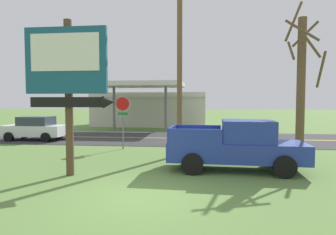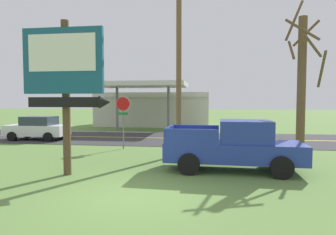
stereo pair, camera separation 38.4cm
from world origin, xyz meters
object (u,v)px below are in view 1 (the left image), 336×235
motel_sign (68,74)px  gas_station (150,108)px  utility_pole (180,54)px  pickup_blue_parked_on_lawn (237,146)px  car_white_near_lane (35,128)px  stop_sign (123,113)px  bare_tree (301,82)px

motel_sign → gas_station: size_ratio=0.47×
utility_pole → pickup_blue_parked_on_lawn: size_ratio=1.77×
utility_pole → car_white_near_lane: bearing=156.5°
pickup_blue_parked_on_lawn → motel_sign: bearing=-165.1°
stop_sign → bare_tree: bare_tree is taller
pickup_blue_parked_on_lawn → stop_sign: bearing=142.4°
pickup_blue_parked_on_lawn → car_white_near_lane: (-12.80, 7.38, -0.13)m
stop_sign → gas_station: 15.91m
car_white_near_lane → pickup_blue_parked_on_lawn: bearing=-30.0°
stop_sign → utility_pole: 4.71m
utility_pole → motel_sign: bearing=-128.6°
motel_sign → utility_pole: 5.92m
stop_sign → utility_pole: bearing=-25.2°
gas_station → car_white_near_lane: 14.21m
utility_pole → pickup_blue_parked_on_lawn: 5.55m
bare_tree → car_white_near_lane: 16.94m
gas_station → car_white_near_lane: gas_station is taller
motel_sign → bare_tree: bearing=27.5°
gas_station → pickup_blue_parked_on_lawn: size_ratio=2.28×
bare_tree → stop_sign: bearing=172.9°
bare_tree → gas_station: (-10.40, 17.00, -1.68)m
stop_sign → car_white_near_lane: stop_sign is taller
pickup_blue_parked_on_lawn → utility_pole: bearing=130.5°
motel_sign → stop_sign: size_ratio=1.89×
stop_sign → utility_pole: (3.30, -1.56, 2.97)m
pickup_blue_parked_on_lawn → bare_tree: bearing=44.2°
motel_sign → utility_pole: size_ratio=0.60×
motel_sign → bare_tree: size_ratio=0.73×
motel_sign → bare_tree: bare_tree is taller
utility_pole → gas_station: size_ratio=0.78×
stop_sign → pickup_blue_parked_on_lawn: 7.37m
bare_tree → utility_pole: bearing=-175.9°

